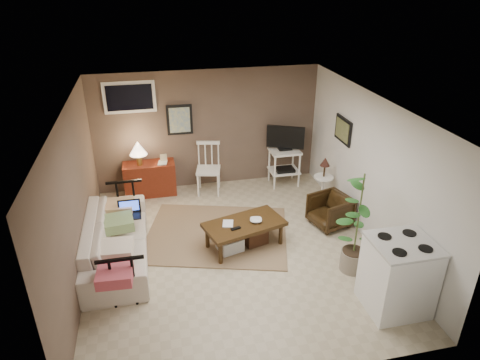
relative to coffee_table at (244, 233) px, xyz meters
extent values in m
plane|color=#C1B293|center=(-0.19, -0.07, -0.27)|extent=(5.00, 5.00, 0.00)
cube|color=black|center=(-0.74, 2.40, 1.18)|extent=(0.50, 0.03, 0.60)
cube|color=black|center=(2.03, 0.98, 1.25)|extent=(0.03, 0.60, 0.45)
cube|color=white|center=(-1.64, 2.40, 1.68)|extent=(0.96, 0.03, 0.60)
cube|color=#8F7653|center=(-0.37, 0.44, -0.26)|extent=(2.79, 2.47, 0.02)
cube|color=#3E2711|center=(0.01, 0.00, 0.15)|extent=(1.39, 0.97, 0.06)
cylinder|color=#3E2711|center=(-0.45, -0.38, -0.07)|extent=(0.07, 0.07, 0.40)
cylinder|color=#3E2711|center=(0.60, -0.08, -0.07)|extent=(0.07, 0.07, 0.40)
cylinder|color=#3E2711|center=(-0.58, 0.08, -0.07)|extent=(0.07, 0.07, 0.40)
cylinder|color=#3E2711|center=(0.47, 0.39, -0.07)|extent=(0.07, 0.07, 0.40)
cube|color=black|center=(-0.16, -0.16, 0.20)|extent=(0.17, 0.09, 0.02)
cube|color=#4B2A1A|center=(0.19, 0.05, -0.12)|extent=(0.44, 0.40, 0.27)
cube|color=silver|center=(-0.24, -0.07, -0.14)|extent=(0.44, 0.40, 0.23)
imported|color=beige|center=(-1.99, 0.14, 0.19)|extent=(0.68, 2.33, 0.91)
cube|color=black|center=(-1.77, 0.47, 0.26)|extent=(0.36, 0.25, 0.02)
cube|color=black|center=(-1.77, 0.60, 0.38)|extent=(0.36, 0.02, 0.22)
cube|color=blue|center=(-1.77, 0.59, 0.38)|extent=(0.30, 0.00, 0.18)
cube|color=maroon|center=(-1.42, 2.21, 0.07)|extent=(1.00, 0.44, 0.67)
cylinder|color=#A99141|center=(-1.59, 2.16, 0.51)|extent=(0.11, 0.11, 0.22)
cone|color=beige|center=(-1.59, 2.16, 0.76)|extent=(0.33, 0.33, 0.27)
cube|color=tan|center=(-1.12, 2.23, 0.48)|extent=(0.13, 0.02, 0.17)
cube|color=white|center=(-0.27, 2.03, 0.22)|extent=(0.55, 0.55, 0.04)
cylinder|color=white|center=(-0.50, 1.88, -0.03)|extent=(0.04, 0.04, 0.46)
cylinder|color=white|center=(-0.11, 1.79, -0.03)|extent=(0.04, 0.04, 0.46)
cylinder|color=white|center=(-0.42, 2.26, -0.03)|extent=(0.04, 0.04, 0.46)
cylinder|color=white|center=(-0.03, 2.18, -0.03)|extent=(0.04, 0.04, 0.46)
cube|color=white|center=(-0.22, 2.23, 0.73)|extent=(0.46, 0.14, 0.07)
cube|color=white|center=(1.33, 2.06, 0.48)|extent=(0.60, 0.49, 0.04)
cube|color=white|center=(1.33, 2.06, 0.04)|extent=(0.60, 0.49, 0.03)
cylinder|color=white|center=(1.07, 1.86, 0.12)|extent=(0.04, 0.04, 0.76)
cylinder|color=white|center=(1.59, 1.86, 0.12)|extent=(0.04, 0.04, 0.76)
cylinder|color=white|center=(1.07, 2.27, 0.12)|extent=(0.04, 0.04, 0.76)
cylinder|color=white|center=(1.59, 2.27, 0.12)|extent=(0.04, 0.04, 0.76)
cube|color=black|center=(1.33, 2.06, 0.53)|extent=(0.27, 0.15, 0.03)
cube|color=black|center=(1.33, 2.06, 0.78)|extent=(0.71, 0.38, 0.46)
cube|color=#EFA15D|center=(1.33, 2.06, 0.78)|extent=(0.60, 0.29, 0.37)
cube|color=black|center=(1.33, 2.01, 0.06)|extent=(0.38, 0.27, 0.11)
cylinder|color=white|center=(1.78, 1.06, -0.25)|extent=(0.26, 0.26, 0.03)
cylinder|color=white|center=(1.78, 1.06, 0.03)|extent=(0.05, 0.05, 0.55)
cylinder|color=white|center=(1.78, 1.06, 0.31)|extent=(0.37, 0.37, 0.03)
cylinder|color=black|center=(1.78, 1.06, 0.45)|extent=(0.03, 0.03, 0.24)
cone|color=#371C16|center=(1.78, 1.06, 0.63)|extent=(0.18, 0.18, 0.16)
imported|color=black|center=(1.62, 0.32, 0.05)|extent=(0.72, 0.75, 0.63)
cylinder|color=gray|center=(1.46, -0.93, -0.10)|extent=(0.37, 0.37, 0.33)
cylinder|color=#4C602D|center=(1.46, -0.93, 0.70)|extent=(0.02, 0.02, 1.27)
cube|color=white|center=(1.65, -1.78, 0.23)|extent=(0.77, 0.72, 0.99)
cube|color=silver|center=(1.65, -1.78, 0.74)|extent=(0.79, 0.74, 0.03)
cylinder|color=black|center=(1.47, -1.95, 0.76)|extent=(0.18, 0.18, 0.01)
cylinder|color=black|center=(1.83, -1.95, 0.76)|extent=(0.18, 0.18, 0.01)
cylinder|color=black|center=(1.47, -1.60, 0.76)|extent=(0.18, 0.18, 0.01)
cylinder|color=black|center=(1.83, -1.60, 0.76)|extent=(0.18, 0.18, 0.01)
imported|color=#3E2711|center=(0.20, -0.01, 0.28)|extent=(0.20, 0.08, 0.19)
imported|color=#3E2711|center=(-0.34, 0.03, 0.30)|extent=(0.16, 0.05, 0.22)
imported|color=#3E2711|center=(-1.23, 2.16, 0.52)|extent=(0.18, 0.05, 0.23)
camera|label=1|loc=(-1.31, -5.67, 3.81)|focal=32.00mm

